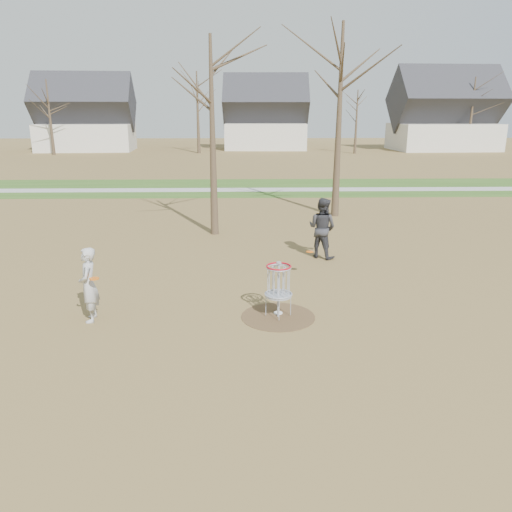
% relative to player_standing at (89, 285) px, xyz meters
% --- Properties ---
extents(ground, '(160.00, 160.00, 0.00)m').
position_rel_player_standing_xyz_m(ground, '(4.46, 0.10, -0.89)').
color(ground, brown).
rests_on(ground, ground).
extents(green_band, '(160.00, 8.00, 0.01)m').
position_rel_player_standing_xyz_m(green_band, '(4.46, 21.10, -0.89)').
color(green_band, '#2D5119').
rests_on(green_band, ground).
extents(footpath, '(160.00, 1.50, 0.01)m').
position_rel_player_standing_xyz_m(footpath, '(4.46, 20.10, -0.88)').
color(footpath, '#9E9E99').
rests_on(footpath, green_band).
extents(dirt_circle, '(1.80, 1.80, 0.01)m').
position_rel_player_standing_xyz_m(dirt_circle, '(4.46, 0.10, -0.89)').
color(dirt_circle, '#47331E').
rests_on(dirt_circle, ground).
extents(player_standing, '(0.51, 0.70, 1.78)m').
position_rel_player_standing_xyz_m(player_standing, '(0.00, 0.00, 0.00)').
color(player_standing, '#B2B2B2').
rests_on(player_standing, ground).
extents(player_throwing, '(1.26, 1.21, 2.04)m').
position_rel_player_standing_xyz_m(player_throwing, '(6.26, 5.15, 0.13)').
color(player_throwing, '#2F2F34').
rests_on(player_throwing, ground).
extents(disc_grounded, '(0.22, 0.22, 0.02)m').
position_rel_player_standing_xyz_m(disc_grounded, '(4.47, 0.28, -0.87)').
color(disc_grounded, white).
rests_on(disc_grounded, dirt_circle).
extents(discs_in_play, '(5.58, 3.51, 0.36)m').
position_rel_player_standing_xyz_m(discs_in_play, '(3.03, 1.48, 0.06)').
color(discs_in_play, orange).
rests_on(discs_in_play, ground).
extents(disc_golf_basket, '(0.64, 0.64, 1.35)m').
position_rel_player_standing_xyz_m(disc_golf_basket, '(4.46, 0.10, 0.02)').
color(disc_golf_basket, '#9EA3AD').
rests_on(disc_golf_basket, ground).
extents(bare_trees, '(52.62, 44.98, 9.00)m').
position_rel_player_standing_xyz_m(bare_trees, '(6.23, 35.88, 4.45)').
color(bare_trees, '#382B1E').
rests_on(bare_trees, ground).
extents(houses_row, '(56.51, 10.01, 7.26)m').
position_rel_player_standing_xyz_m(houses_row, '(8.77, 52.66, 2.63)').
color(houses_row, silver).
rests_on(houses_row, ground).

